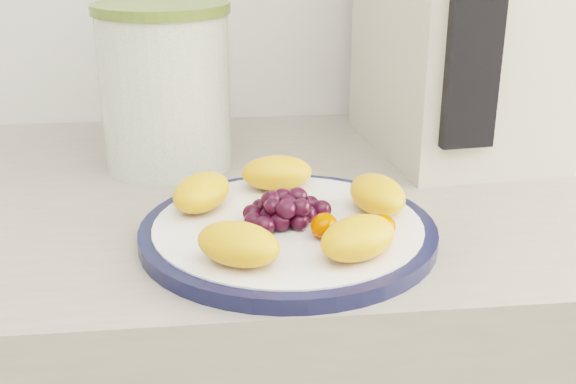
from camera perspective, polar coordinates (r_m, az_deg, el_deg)
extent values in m
cylinder|color=#141938|center=(0.71, 0.00, -3.20)|extent=(0.29, 0.29, 0.01)
cylinder|color=white|center=(0.71, 0.00, -3.12)|extent=(0.26, 0.26, 0.02)
cylinder|color=#415F20|center=(0.91, -9.62, 7.83)|extent=(0.20, 0.20, 0.19)
cylinder|color=#5C6E30|center=(0.89, -10.03, 14.14)|extent=(0.21, 0.21, 0.01)
cube|color=beige|center=(0.98, 13.48, 13.46)|extent=(0.23, 0.30, 0.35)
cube|color=black|center=(0.82, 14.59, 12.31)|extent=(0.06, 0.03, 0.26)
ellipsoid|color=orange|center=(0.73, 7.08, -0.19)|extent=(0.07, 0.09, 0.04)
ellipsoid|color=orange|center=(0.79, -0.89, 1.53)|extent=(0.08, 0.05, 0.04)
ellipsoid|color=orange|center=(0.74, -6.84, -0.01)|extent=(0.08, 0.09, 0.04)
ellipsoid|color=orange|center=(0.62, -3.95, -4.12)|extent=(0.09, 0.08, 0.04)
ellipsoid|color=orange|center=(0.63, 5.56, -3.63)|extent=(0.09, 0.08, 0.04)
ellipsoid|color=black|center=(0.70, 0.00, -1.78)|extent=(0.02, 0.02, 0.02)
ellipsoid|color=black|center=(0.70, 1.48, -1.75)|extent=(0.02, 0.02, 0.02)
ellipsoid|color=black|center=(0.72, 0.59, -1.25)|extent=(0.02, 0.02, 0.02)
ellipsoid|color=black|center=(0.72, -0.87, -1.40)|extent=(0.02, 0.02, 0.02)
ellipsoid|color=black|center=(0.70, -1.49, -1.90)|extent=(0.02, 0.02, 0.02)
ellipsoid|color=black|center=(0.69, -0.61, -2.35)|extent=(0.02, 0.02, 0.02)
ellipsoid|color=black|center=(0.69, 0.91, -2.35)|extent=(0.02, 0.02, 0.02)
ellipsoid|color=black|center=(0.71, 2.67, -1.38)|extent=(0.02, 0.02, 0.02)
ellipsoid|color=black|center=(0.73, 1.75, -0.97)|extent=(0.02, 0.02, 0.02)
ellipsoid|color=black|center=(0.73, 0.41, -0.77)|extent=(0.02, 0.02, 0.02)
ellipsoid|color=black|center=(0.73, -1.02, -0.80)|extent=(0.02, 0.02, 0.02)
ellipsoid|color=black|center=(0.72, -2.21, -1.19)|extent=(0.02, 0.02, 0.02)
ellipsoid|color=black|center=(0.71, -2.86, -1.68)|extent=(0.02, 0.02, 0.02)
ellipsoid|color=black|center=(0.69, -2.76, -2.30)|extent=(0.02, 0.02, 0.02)
ellipsoid|color=black|center=(0.68, -1.89, -2.72)|extent=(0.02, 0.02, 0.02)
ellipsoid|color=black|center=(0.70, 0.00, -0.88)|extent=(0.02, 0.02, 0.02)
ellipsoid|color=black|center=(0.71, 0.74, -0.39)|extent=(0.02, 0.02, 0.02)
ellipsoid|color=black|center=(0.71, -0.46, -0.37)|extent=(0.02, 0.02, 0.02)
ellipsoid|color=black|center=(0.70, -1.34, -0.66)|extent=(0.02, 0.02, 0.02)
ellipsoid|color=black|center=(0.69, -1.22, -1.17)|extent=(0.02, 0.02, 0.02)
ellipsoid|color=black|center=(0.68, -0.16, -1.40)|extent=(0.02, 0.02, 0.02)
ellipsoid|color=black|center=(0.69, 1.03, -1.25)|extent=(0.02, 0.02, 0.02)
ellipsoid|color=#ED3E00|center=(0.66, 4.98, -3.13)|extent=(0.03, 0.03, 0.02)
ellipsoid|color=#ED3E00|center=(0.67, 7.30, -2.76)|extent=(0.03, 0.03, 0.02)
ellipsoid|color=#ED3E00|center=(0.64, 6.58, -3.97)|extent=(0.04, 0.04, 0.02)
ellipsoid|color=#ED3E00|center=(0.67, 2.86, -2.67)|extent=(0.04, 0.04, 0.02)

